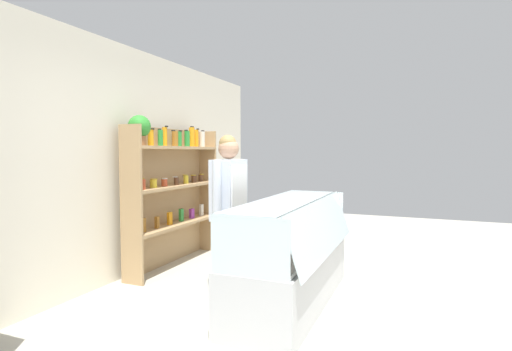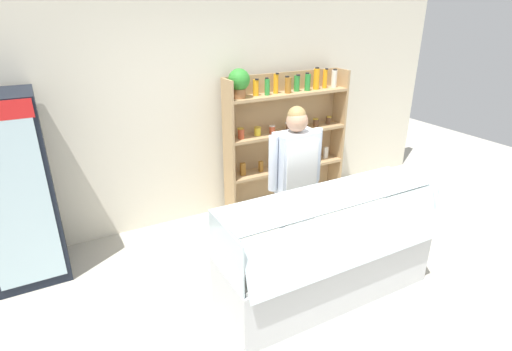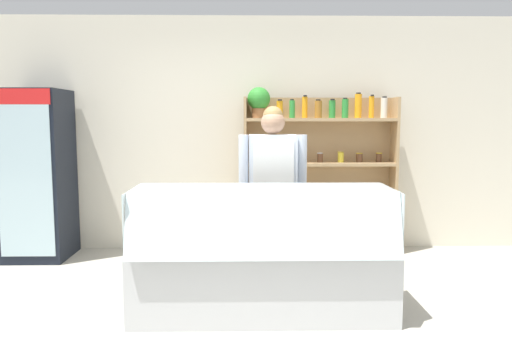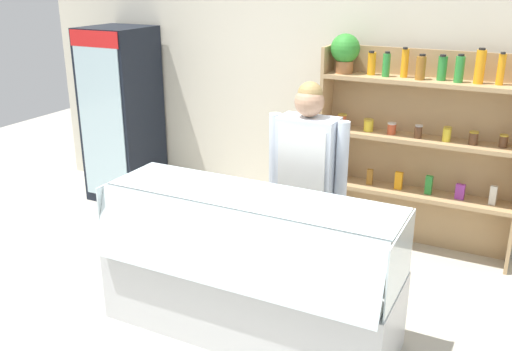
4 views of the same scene
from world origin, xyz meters
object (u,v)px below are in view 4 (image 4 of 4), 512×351
object	(u,v)px
drinks_fridge	(122,115)
deli_display_case	(248,291)
shop_clerk	(307,172)
shelving_unit	(412,133)

from	to	relation	value
drinks_fridge	deli_display_case	distance (m)	2.99
deli_display_case	shop_clerk	distance (m)	0.98
shelving_unit	shop_clerk	world-z (taller)	shelving_unit
deli_display_case	shop_clerk	world-z (taller)	shop_clerk
drinks_fridge	shop_clerk	world-z (taller)	drinks_fridge
drinks_fridge	deli_display_case	size ratio (longest dim) A/B	0.92
deli_display_case	shop_clerk	xyz separation A→B (m)	(0.12, 0.72, 0.66)
shelving_unit	deli_display_case	world-z (taller)	shelving_unit
drinks_fridge	shop_clerk	size ratio (longest dim) A/B	1.12
deli_display_case	drinks_fridge	bearing A→B (deg)	145.22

